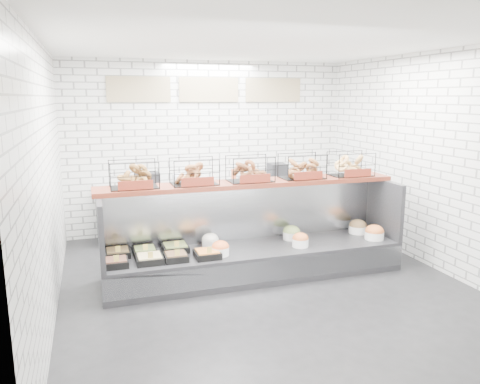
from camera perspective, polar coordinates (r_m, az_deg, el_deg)
name	(u,v)px	position (r m, az deg, el deg)	size (l,w,h in m)	color
ground	(263,283)	(6.19, 2.79, -11.06)	(5.50, 5.50, 0.00)	black
room_shell	(248,121)	(6.29, 1.02, 8.62)	(5.02, 5.51, 3.01)	silver
display_case	(253,251)	(6.38, 1.62, -7.23)	(4.00, 0.90, 1.20)	black
bagel_shelf	(250,172)	(6.28, 1.24, 2.42)	(4.10, 0.50, 0.40)	#4E1A10
prep_counter	(214,207)	(8.26, -3.15, -1.85)	(4.00, 0.60, 1.20)	#93969B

